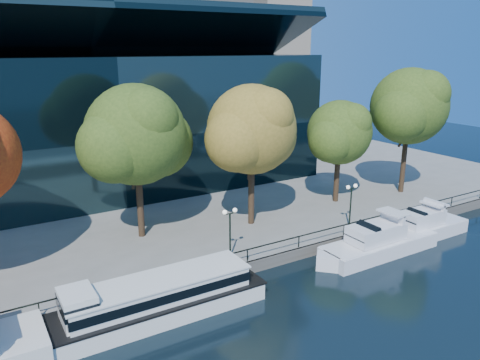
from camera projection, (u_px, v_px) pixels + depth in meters
ground at (271, 291)px, 33.70m from camera, size 160.00×160.00×0.00m
promenade at (118, 172)px, 63.48m from camera, size 90.00×67.08×1.00m
railing at (247, 250)px, 35.84m from camera, size 88.20×0.08×0.99m
convention_building at (92, 120)px, 55.51m from camera, size 50.00×24.57×21.43m
tour_boat at (146, 301)px, 29.76m from camera, size 16.77×3.74×3.18m
cruiser_near at (376, 243)px, 39.20m from camera, size 12.24×3.15×3.55m
cruiser_far at (421, 227)px, 42.80m from camera, size 10.22×2.83×3.34m
tree_2 at (138, 137)px, 38.55m from camera, size 10.49×8.60×13.16m
tree_3 at (254, 131)px, 41.53m from camera, size 10.02×8.22×12.88m
tree_4 at (341, 134)px, 48.23m from camera, size 8.32×6.82×10.76m
tree_5 at (410, 108)px, 50.84m from camera, size 10.39×8.52×13.86m
lamp_1 at (230, 222)px, 35.90m from camera, size 1.26×0.36×4.03m
lamp_2 at (351, 196)px, 42.21m from camera, size 1.26×0.36×4.03m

